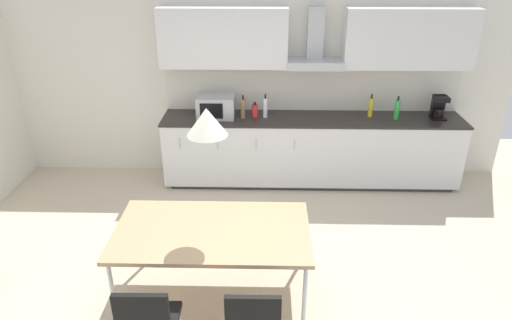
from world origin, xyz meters
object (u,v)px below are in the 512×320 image
(coffee_maker, at_px, (439,107))
(bottle_red, at_px, (255,111))
(bottle_yellow, at_px, (371,107))
(bottle_green, at_px, (397,109))
(bottle_brown, at_px, (243,108))
(microwave, at_px, (216,107))
(bottle_white, at_px, (265,107))
(dining_table, at_px, (212,233))
(pendant_lamp, at_px, (207,122))

(coffee_maker, bearing_deg, bottle_red, -179.69)
(bottle_yellow, bearing_deg, coffee_maker, -2.13)
(bottle_red, xyz_separation_m, bottle_green, (1.82, -0.04, 0.04))
(bottle_brown, bearing_deg, coffee_maker, 1.57)
(microwave, height_order, bottle_white, bottle_white)
(bottle_yellow, distance_m, dining_table, 3.01)
(microwave, distance_m, bottle_brown, 0.35)
(dining_table, distance_m, pendant_lamp, 1.03)
(bottle_red, relative_size, bottle_yellow, 0.66)
(pendant_lamp, bearing_deg, coffee_maker, 41.36)
(coffee_maker, height_order, bottle_red, coffee_maker)
(bottle_red, height_order, bottle_brown, bottle_brown)
(bottle_yellow, distance_m, pendant_lamp, 3.07)
(coffee_maker, distance_m, pendant_lamp, 3.62)
(coffee_maker, xyz_separation_m, bottle_white, (-2.22, -0.02, -0.02))
(coffee_maker, height_order, bottle_white, bottle_white)
(bottle_yellow, distance_m, bottle_green, 0.33)
(bottle_red, bearing_deg, bottle_green, -1.24)
(bottle_yellow, xyz_separation_m, pendant_lamp, (-1.81, -2.38, 0.68))
(bottle_white, relative_size, bottle_green, 1.02)
(bottle_green, bearing_deg, coffee_maker, 5.49)
(microwave, bearing_deg, bottle_white, 0.33)
(bottle_red, relative_size, bottle_green, 0.66)
(bottle_yellow, height_order, bottle_white, bottle_white)
(coffee_maker, bearing_deg, dining_table, -138.64)
(microwave, relative_size, pendant_lamp, 1.50)
(microwave, xyz_separation_m, bottle_red, (0.50, 0.01, -0.05))
(bottle_brown, xyz_separation_m, bottle_green, (1.97, 0.02, -0.00))
(pendant_lamp, bearing_deg, dining_table, 26.57)
(microwave, distance_m, bottle_red, 0.51)
(bottle_yellow, xyz_separation_m, dining_table, (-1.81, -2.38, -0.34))
(bottle_red, distance_m, bottle_brown, 0.17)
(dining_table, bearing_deg, coffee_maker, 41.36)
(bottle_red, bearing_deg, dining_table, -97.52)
(microwave, height_order, bottle_yellow, bottle_yellow)
(bottle_red, xyz_separation_m, bottle_brown, (-0.15, -0.06, 0.05))
(coffee_maker, bearing_deg, bottle_brown, -178.43)
(bottle_brown, bearing_deg, dining_table, -93.93)
(bottle_red, distance_m, bottle_yellow, 1.50)
(coffee_maker, distance_m, bottle_white, 2.22)
(bottle_red, height_order, bottle_yellow, bottle_yellow)
(bottle_green, distance_m, pendant_lamp, 3.20)
(microwave, distance_m, bottle_yellow, 2.00)
(dining_table, bearing_deg, bottle_brown, 86.07)
(microwave, relative_size, dining_table, 0.29)
(coffee_maker, distance_m, bottle_yellow, 0.86)
(bottle_green, bearing_deg, dining_table, -132.77)
(bottle_white, relative_size, dining_table, 0.18)
(microwave, relative_size, bottle_brown, 1.55)
(bottle_white, xyz_separation_m, dining_table, (-0.44, -2.33, -0.35))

